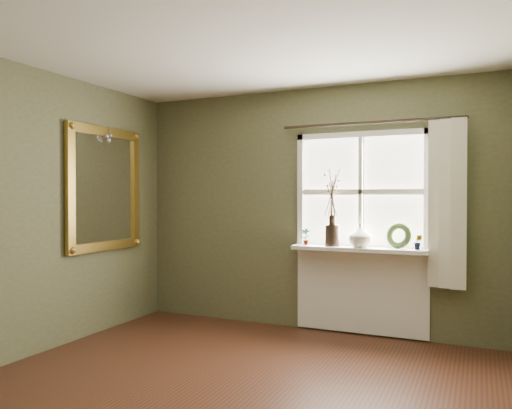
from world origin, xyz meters
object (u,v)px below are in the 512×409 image
object	(u,v)px
dark_jug	(332,235)
wreath	(399,239)
gilt_mirror	(105,189)
cream_vase	(360,235)

from	to	relation	value
dark_jug	wreath	bearing A→B (deg)	3.45
dark_jug	wreath	distance (m)	0.67
wreath	gilt_mirror	world-z (taller)	gilt_mirror
wreath	gilt_mirror	size ratio (longest dim) A/B	0.20
wreath	dark_jug	bearing A→B (deg)	-160.83
cream_vase	gilt_mirror	size ratio (longest dim) A/B	0.18
gilt_mirror	dark_jug	bearing A→B (deg)	20.79
dark_jug	wreath	world-z (taller)	wreath
cream_vase	gilt_mirror	distance (m)	2.71
dark_jug	cream_vase	world-z (taller)	cream_vase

